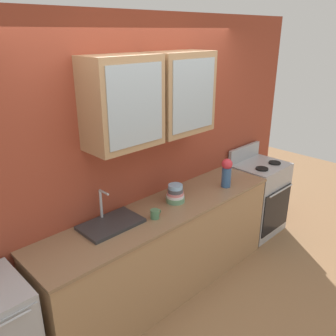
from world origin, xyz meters
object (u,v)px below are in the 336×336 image
stove_range (258,197)px  vase (227,172)px  sink_faucet (111,223)px  bowl_stack (175,194)px  cup_near_sink (155,214)px

stove_range → vase: 1.06m
stove_range → vase: bearing=-173.5°
stove_range → sink_faucet: (-2.20, 0.10, 0.48)m
stove_range → bowl_stack: (-1.49, 0.03, 0.53)m
sink_faucet → cup_near_sink: (0.36, -0.17, 0.02)m
bowl_stack → vase: vase is taller
sink_faucet → cup_near_sink: bearing=-25.6°
vase → sink_faucet: bearing=171.8°
stove_range → bowl_stack: 1.58m
stove_range → cup_near_sink: (-1.85, -0.07, 0.50)m
bowl_stack → cup_near_sink: bowl_stack is taller
sink_faucet → bowl_stack: sink_faucet is taller
stove_range → bowl_stack: bearing=178.9°
stove_range → vase: (-0.85, -0.10, 0.62)m
bowl_stack → cup_near_sink: bearing=-164.1°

